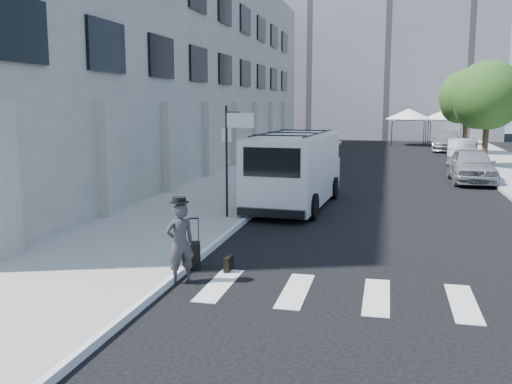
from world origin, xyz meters
The scene contains 17 objects.
ground centered at (0.00, 0.00, 0.00)m, with size 120.00×120.00×0.00m, color black.
sidewalk_left centered at (-4.25, 16.00, 0.07)m, with size 4.50×48.00×0.15m, color gray.
sidewalk_right centered at (9.00, 20.00, 0.07)m, with size 4.00×56.00×0.15m, color gray.
building_left centered at (-11.50, 18.00, 6.00)m, with size 10.00×44.00×12.00m, color gray.
building_far centered at (2.00, 50.00, 12.50)m, with size 22.00×12.00×25.00m, color slate.
sign_pole centered at (-2.36, 3.20, 2.65)m, with size 1.03×0.07×3.50m.
tree_near centered at (7.50, 20.15, 3.97)m, with size 3.80×3.83×6.03m.
tree_far centered at (7.50, 29.15, 3.97)m, with size 3.80×3.83×6.03m.
tent_left centered at (4.00, 38.00, 2.71)m, with size 4.00×4.00×3.20m.
tent_right centered at (7.20, 38.50, 2.71)m, with size 4.00×4.00×3.20m.
businessman centered at (-1.85, -3.00, 0.85)m, with size 0.62×0.41×1.70m, color #353537.
briefcase centered at (-1.08, -1.99, 0.17)m, with size 0.12×0.44×0.34m, color black.
suitcase centered at (-1.90, -1.95, 0.30)m, with size 0.38×0.47×1.14m.
cargo_van centered at (-0.93, 6.42, 1.33)m, with size 2.79×7.05×2.58m.
parked_car_a centered at (6.18, 14.35, 0.82)m, with size 1.93×4.81×1.64m, color gray.
parked_car_b centered at (6.69, 22.28, 0.78)m, with size 1.66×4.76×1.57m, color slate.
parked_car_c centered at (6.80, 32.56, 0.76)m, with size 2.13×5.23×1.52m, color gray.
Camera 1 is at (2.31, -13.91, 3.75)m, focal length 40.00 mm.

